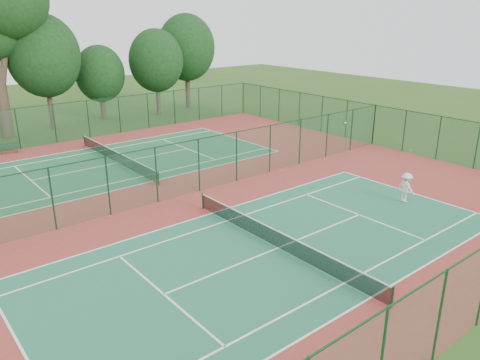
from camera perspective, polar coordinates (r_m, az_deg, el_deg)
name	(u,v)px	position (r m, az deg, el deg)	size (l,w,h in m)	color
ground	(180,196)	(29.77, -7.38, -1.97)	(120.00, 120.00, 0.00)	#2A4D18
red_pad	(180,196)	(29.76, -7.38, -1.96)	(40.00, 36.00, 0.01)	maroon
court_near	(278,248)	(23.23, 4.63, -8.27)	(23.77, 10.97, 0.01)	#216A49
court_far	(117,163)	(37.33, -14.74, 2.03)	(23.77, 10.97, 0.01)	#1E6138
fence_north	(72,121)	(45.05, -19.82, 6.75)	(40.00, 0.09, 3.50)	#174628
fence_south	(463,299)	(17.91, 25.56, -12.99)	(40.00, 0.09, 3.50)	#194D2A
fence_east	(374,125)	(42.72, 16.01, 6.51)	(0.09, 36.00, 3.50)	#184831
fence_divider	(178,170)	(29.17, -7.53, 1.25)	(40.00, 0.09, 3.50)	#174629
tennis_net_near	(278,238)	(22.99, 4.66, -7.10)	(0.10, 12.90, 0.97)	#14371D
tennis_net_far	(117,156)	(37.18, -14.81, 2.80)	(0.10, 12.90, 0.97)	#13361C
player_near	(406,187)	(30.05, 19.58, -0.86)	(1.19, 0.68, 1.84)	silver
bench	(9,148)	(42.97, -26.34, 3.55)	(1.57, 0.70, 0.93)	#12331D
stray_ball_a	(196,195)	(29.74, -5.34, -1.83)	(0.06, 0.06, 0.06)	#BADD33
stray_ball_b	(280,170)	(34.37, 4.95, 1.16)	(0.07, 0.07, 0.07)	gold
stray_ball_c	(110,216)	(27.58, -15.61, -4.25)	(0.07, 0.07, 0.07)	#B9C92E
evergreen_row	(56,127)	(51.38, -21.49, 5.99)	(39.00, 5.00, 12.00)	black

